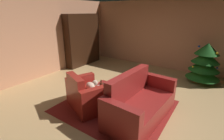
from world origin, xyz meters
TOP-DOWN VIEW (x-y plane):
  - ground_plane at (0.00, 0.00)m, footprint 7.69×7.69m
  - wall_back at (0.00, 3.24)m, footprint 6.48×0.06m
  - wall_left at (-3.21, 0.00)m, footprint 0.06×6.53m
  - area_rug at (-0.06, -0.25)m, footprint 2.40×2.16m
  - bookshelf_unit at (-2.97, 1.87)m, footprint 0.35×1.66m
  - armchair_red at (-0.59, -0.65)m, footprint 1.17×1.03m
  - couch_red at (0.56, -0.31)m, footprint 0.92×1.78m
  - coffee_table at (-0.17, -0.35)m, footprint 0.75×0.75m
  - book_stack_on_table at (-0.14, -0.30)m, footprint 0.22×0.18m
  - bottle_on_table at (-0.25, -0.54)m, footprint 0.08×0.08m
  - decorated_tree at (1.42, 2.44)m, footprint 0.97×0.97m

SIDE VIEW (x-z plane):
  - ground_plane at x=0.00m, z-range 0.00..0.00m
  - area_rug at x=-0.06m, z-range 0.00..0.01m
  - armchair_red at x=-0.59m, z-range -0.11..0.72m
  - couch_red at x=0.56m, z-range -0.15..0.79m
  - coffee_table at x=-0.17m, z-range 0.18..0.61m
  - book_stack_on_table at x=-0.14m, z-range 0.43..0.53m
  - bottle_on_table at x=-0.25m, z-range 0.40..0.69m
  - decorated_tree at x=1.42m, z-range 0.00..1.25m
  - bookshelf_unit at x=-2.97m, z-range -0.05..1.98m
  - wall_back at x=0.00m, z-range 0.00..2.53m
  - wall_left at x=-3.21m, z-range 0.00..2.53m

